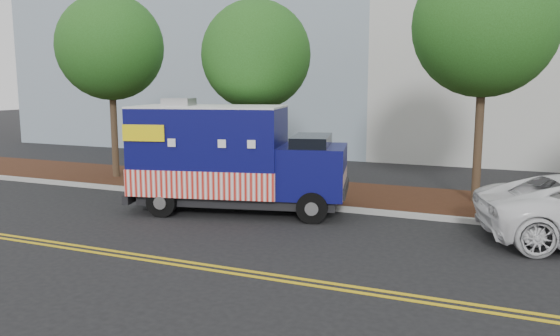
% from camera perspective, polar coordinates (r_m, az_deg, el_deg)
% --- Properties ---
extents(ground, '(120.00, 120.00, 0.00)m').
position_cam_1_polar(ground, '(16.82, -8.00, -4.30)').
color(ground, black).
rests_on(ground, ground).
extents(curb, '(120.00, 0.18, 0.15)m').
position_cam_1_polar(curb, '(17.99, -5.70, -3.16)').
color(curb, '#9E9E99').
rests_on(curb, ground).
extents(mulch_strip, '(120.00, 4.00, 0.15)m').
position_cam_1_polar(mulch_strip, '(19.81, -2.77, -2.02)').
color(mulch_strip, black).
rests_on(mulch_strip, ground).
extents(centerline_near, '(120.00, 0.10, 0.01)m').
position_cam_1_polar(centerline_near, '(13.34, -18.00, -8.10)').
color(centerline_near, gold).
rests_on(centerline_near, ground).
extents(centerline_far, '(120.00, 0.10, 0.01)m').
position_cam_1_polar(centerline_far, '(13.17, -18.72, -8.36)').
color(centerline_far, gold).
rests_on(centerline_far, ground).
extents(tree_a, '(4.05, 4.05, 7.21)m').
position_cam_1_polar(tree_a, '(22.37, -17.30, 11.94)').
color(tree_a, '#38281C').
rests_on(tree_a, ground).
extents(tree_b, '(3.72, 3.72, 6.61)m').
position_cam_1_polar(tree_b, '(18.93, -2.51, 11.66)').
color(tree_b, '#38281C').
rests_on(tree_b, ground).
extents(tree_c, '(4.29, 4.29, 7.66)m').
position_cam_1_polar(tree_c, '(17.92, 20.60, 13.74)').
color(tree_c, '#38281C').
rests_on(tree_c, ground).
extents(sign_post, '(0.06, 0.06, 2.40)m').
position_cam_1_polar(sign_post, '(19.60, -12.80, 0.99)').
color(sign_post, '#473828').
rests_on(sign_post, ground).
extents(food_truck, '(6.73, 3.71, 3.36)m').
position_cam_1_polar(food_truck, '(16.28, -5.43, 0.77)').
color(food_truck, black).
rests_on(food_truck, ground).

